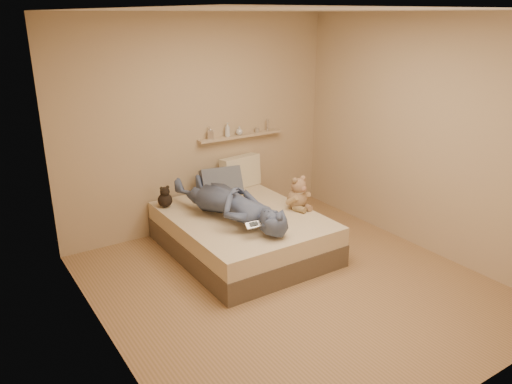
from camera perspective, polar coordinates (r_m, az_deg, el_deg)
room at (r=4.59m, az=4.46°, el=3.59°), size 3.80×3.80×3.80m
bed at (r=5.69m, az=-1.55°, el=-4.68°), size 1.50×1.90×0.45m
game_console at (r=4.95m, az=-0.28°, el=-3.77°), size 0.17×0.08×0.06m
teddy_bear at (r=5.72m, az=4.84°, el=-0.40°), size 0.32×0.31×0.39m
dark_plush at (r=5.86m, az=-10.36°, el=-0.68°), size 0.17×0.17×0.26m
pillow_cream at (r=6.44m, az=-1.80°, el=2.33°), size 0.57×0.26×0.41m
pillow_grey at (r=6.16m, az=-3.98°, el=1.18°), size 0.54×0.36×0.37m
person at (r=5.42m, az=-2.99°, el=-1.18°), size 0.84×1.68×0.38m
wall_shelf at (r=6.41m, az=-1.73°, el=6.44°), size 1.20×0.12×0.03m
shelf_bottles at (r=6.32m, az=-2.91°, el=7.03°), size 0.92×0.13×0.18m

